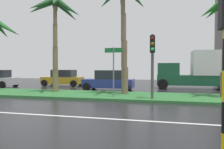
% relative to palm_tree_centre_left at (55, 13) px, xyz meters
% --- Properties ---
extents(ground_plane, '(90.00, 42.00, 0.10)m').
position_rel_palm_tree_centre_left_xyz_m(ground_plane, '(2.80, 0.54, -5.95)').
color(ground_plane, black).
extents(near_lane_divider_stripe, '(81.00, 0.14, 0.01)m').
position_rel_palm_tree_centre_left_xyz_m(near_lane_divider_stripe, '(2.80, -6.46, -5.90)').
color(near_lane_divider_stripe, white).
rests_on(near_lane_divider_stripe, ground_plane).
extents(median_strip, '(85.50, 4.00, 0.15)m').
position_rel_palm_tree_centre_left_xyz_m(median_strip, '(2.80, -0.46, -5.82)').
color(median_strip, '#2D6B33').
rests_on(median_strip, ground_plane).
extents(palm_tree_centre_left, '(4.19, 4.03, 7.15)m').
position_rel_palm_tree_centre_left_xyz_m(palm_tree_centre_left, '(0.00, 0.00, 0.00)').
color(palm_tree_centre_left, olive).
rests_on(palm_tree_centre_left, median_strip).
extents(palm_tree_centre, '(4.46, 4.43, 7.74)m').
position_rel_palm_tree_centre_left_xyz_m(palm_tree_centre, '(5.07, -0.07, 0.53)').
color(palm_tree_centre, brown).
rests_on(palm_tree_centre, median_strip).
extents(traffic_signal_median_right, '(0.28, 0.43, 3.65)m').
position_rel_palm_tree_centre_left_xyz_m(traffic_signal_median_right, '(7.08, -1.82, -3.24)').
color(traffic_signal_median_right, '#4C4C47').
rests_on(traffic_signal_median_right, median_strip).
extents(street_name_sign, '(1.10, 0.08, 3.00)m').
position_rel_palm_tree_centre_left_xyz_m(street_name_sign, '(4.75, -1.57, -3.82)').
color(street_name_sign, slate).
rests_on(street_name_sign, median_strip).
extents(car_in_traffic_second, '(4.30, 2.02, 1.72)m').
position_rel_palm_tree_centre_left_xyz_m(car_in_traffic_second, '(-2.78, 6.69, -5.07)').
color(car_in_traffic_second, '#B28C1E').
rests_on(car_in_traffic_second, ground_plane).
extents(car_in_traffic_third, '(4.30, 2.02, 1.72)m').
position_rel_palm_tree_centre_left_xyz_m(car_in_traffic_third, '(3.16, 3.46, -5.07)').
color(car_in_traffic_third, navy).
rests_on(car_in_traffic_third, ground_plane).
extents(box_truck_lead, '(6.40, 2.64, 3.46)m').
position_rel_palm_tree_centre_left_xyz_m(box_truck_lead, '(10.40, 6.55, -4.35)').
color(box_truck_lead, '#195133').
rests_on(box_truck_lead, ground_plane).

